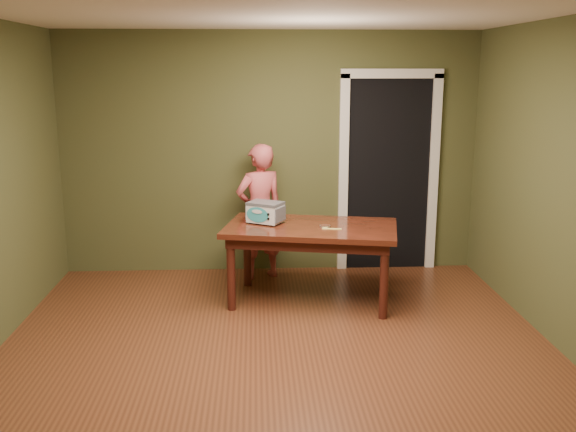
{
  "coord_description": "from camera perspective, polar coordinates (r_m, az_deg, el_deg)",
  "views": [
    {
      "loc": [
        -0.16,
        -4.42,
        2.2
      ],
      "look_at": [
        0.12,
        1.0,
        0.95
      ],
      "focal_mm": 40.0,
      "sensor_mm": 36.0,
      "label": 1
    }
  ],
  "objects": [
    {
      "name": "room_shell",
      "position": [
        4.45,
        -0.84,
        6.61
      ],
      "size": [
        4.52,
        5.02,
        2.61
      ],
      "color": "#414826",
      "rests_on": "ground"
    },
    {
      "name": "spatula",
      "position": [
        5.94,
        3.91,
        -1.14
      ],
      "size": [
        0.18,
        0.06,
        0.01
      ],
      "primitive_type": "cube",
      "rotation": [
        0.0,
        0.0,
        -0.19
      ],
      "color": "#F5E56A",
      "rests_on": "dining_table"
    },
    {
      "name": "floor",
      "position": [
        4.94,
        -0.78,
        -13.47
      ],
      "size": [
        5.0,
        5.0,
        0.0
      ],
      "primitive_type": "plane",
      "color": "brown",
      "rests_on": "ground"
    },
    {
      "name": "toy_oven",
      "position": [
        6.15,
        -2.02,
        0.39
      ],
      "size": [
        0.39,
        0.35,
        0.21
      ],
      "rotation": [
        0.0,
        0.0,
        -0.52
      ],
      "color": "#4C4F54",
      "rests_on": "dining_table"
    },
    {
      "name": "child",
      "position": [
        6.78,
        -2.54,
        0.37
      ],
      "size": [
        0.62,
        0.53,
        1.45
      ],
      "primitive_type": "imported",
      "rotation": [
        0.0,
        0.0,
        3.55
      ],
      "color": "#C55154",
      "rests_on": "floor"
    },
    {
      "name": "dining_table",
      "position": [
        6.1,
        2.06,
        -1.77
      ],
      "size": [
        1.75,
        1.21,
        0.75
      ],
      "rotation": [
        0.0,
        0.0,
        -0.2
      ],
      "color": "#33150B",
      "rests_on": "floor"
    },
    {
      "name": "doorway",
      "position": [
        7.44,
        8.44,
        3.98
      ],
      "size": [
        1.1,
        0.66,
        2.25
      ],
      "color": "black",
      "rests_on": "ground"
    },
    {
      "name": "baking_pan",
      "position": [
        6.01,
        3.31,
        -0.91
      ],
      "size": [
        0.1,
        0.1,
        0.02
      ],
      "color": "silver",
      "rests_on": "dining_table"
    }
  ]
}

